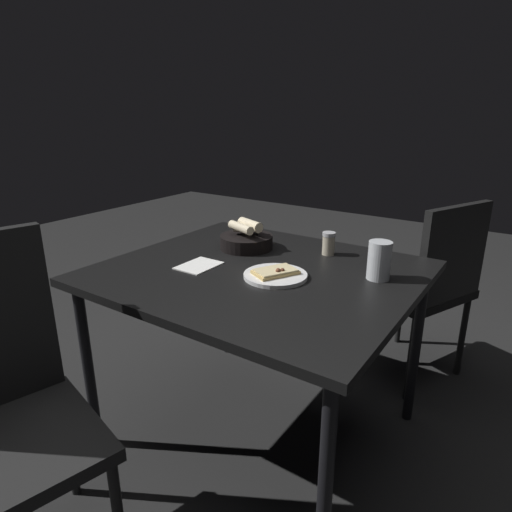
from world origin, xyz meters
name	(u,v)px	position (x,y,z in m)	size (l,w,h in m)	color
ground	(259,429)	(0.00, 0.00, 0.00)	(8.00, 8.00, 0.00)	black
dining_table	(259,284)	(0.00, 0.00, 0.66)	(0.97, 1.10, 0.72)	black
pizza_plate	(275,275)	(-0.04, -0.09, 0.73)	(0.22, 0.22, 0.04)	white
bread_basket	(247,239)	(0.18, 0.19, 0.75)	(0.22, 0.22, 0.12)	black
beer_glass	(379,263)	(0.15, -0.39, 0.77)	(0.08, 0.08, 0.13)	silver
pepper_shaker	(328,245)	(0.30, -0.14, 0.76)	(0.05, 0.05, 0.09)	#BFB299
napkin	(199,266)	(-0.10, 0.21, 0.72)	(0.16, 0.12, 0.00)	white
chair_near	(426,280)	(0.77, -0.43, 0.51)	(0.58, 0.58, 0.89)	black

